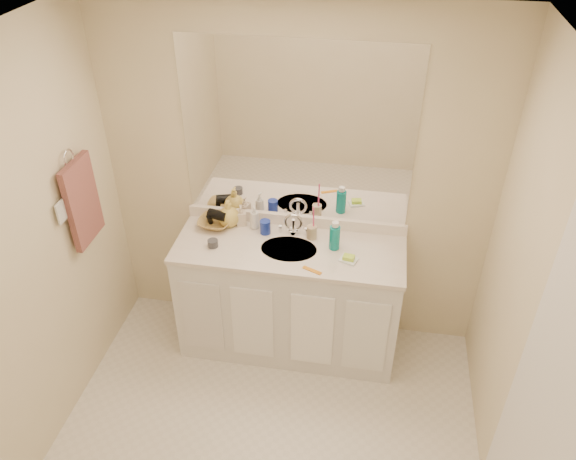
{
  "coord_description": "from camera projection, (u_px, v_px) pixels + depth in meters",
  "views": [
    {
      "loc": [
        0.5,
        -1.89,
        3.08
      ],
      "look_at": [
        0.0,
        0.97,
        1.05
      ],
      "focal_mm": 35.0,
      "sensor_mm": 36.0,
      "label": 1
    }
  ],
  "objects": [
    {
      "name": "tan_cup",
      "position": [
        312.0,
        232.0,
        3.74
      ],
      "size": [
        0.09,
        0.09,
        0.09
      ],
      "primitive_type": "cylinder",
      "rotation": [
        0.0,
        0.0,
        -0.38
      ],
      "color": "tan",
      "rests_on": "countertop"
    },
    {
      "name": "soap_dish",
      "position": [
        349.0,
        260.0,
        3.56
      ],
      "size": [
        0.13,
        0.12,
        0.01
      ],
      "primitive_type": "cube",
      "rotation": [
        0.0,
        0.0,
        -0.34
      ],
      "color": "white",
      "rests_on": "countertop"
    },
    {
      "name": "hair_dryer",
      "position": [
        218.0,
        215.0,
        3.83
      ],
      "size": [
        0.15,
        0.1,
        0.07
      ],
      "primitive_type": "cylinder",
      "rotation": [
        0.0,
        1.57,
        -0.27
      ],
      "color": "black",
      "rests_on": "wicker_basket"
    },
    {
      "name": "soap_bottle_yellow",
      "position": [
        229.0,
        213.0,
        3.84
      ],
      "size": [
        0.16,
        0.16,
        0.19
      ],
      "primitive_type": "imported",
      "rotation": [
        0.0,
        0.0,
        0.04
      ],
      "color": "gold",
      "rests_on": "countertop"
    },
    {
      "name": "switch_plate",
      "position": [
        61.0,
        212.0,
        3.26
      ],
      "size": [
        0.01,
        0.08,
        0.13
      ],
      "primitive_type": "cube",
      "color": "silver",
      "rests_on": "wall_left"
    },
    {
      "name": "blue_mug",
      "position": [
        265.0,
        227.0,
        3.79
      ],
      "size": [
        0.09,
        0.09,
        0.1
      ],
      "primitive_type": "cylinder",
      "rotation": [
        0.0,
        0.0,
        0.23
      ],
      "color": "#162B9E",
      "rests_on": "countertop"
    },
    {
      "name": "faucet",
      "position": [
        293.0,
        226.0,
        3.78
      ],
      "size": [
        0.02,
        0.02,
        0.11
      ],
      "primitive_type": "cylinder",
      "color": "silver",
      "rests_on": "countertop"
    },
    {
      "name": "sink_basin",
      "position": [
        289.0,
        250.0,
        3.68
      ],
      "size": [
        0.37,
        0.37,
        0.02
      ],
      "primitive_type": "cylinder",
      "color": "beige",
      "rests_on": "countertop"
    },
    {
      "name": "soap_bottle_white",
      "position": [
        254.0,
        217.0,
        3.82
      ],
      "size": [
        0.09,
        0.09,
        0.17
      ],
      "primitive_type": "imported",
      "rotation": [
        0.0,
        0.0,
        0.39
      ],
      "color": "silver",
      "rests_on": "countertop"
    },
    {
      "name": "toothbrush",
      "position": [
        314.0,
        219.0,
        3.68
      ],
      "size": [
        0.01,
        0.04,
        0.21
      ],
      "primitive_type": "cylinder",
      "rotation": [
        0.14,
        0.0,
        -0.04
      ],
      "color": "#EE3E7F",
      "rests_on": "tan_cup"
    },
    {
      "name": "ceiling",
      "position": [
        241.0,
        72.0,
        1.99
      ],
      "size": [
        2.6,
        2.6,
        0.02
      ],
      "primitive_type": "cube",
      "color": "white",
      "rests_on": "wall_back"
    },
    {
      "name": "vanity_cabinet",
      "position": [
        289.0,
        299.0,
        3.95
      ],
      "size": [
        1.5,
        0.55,
        0.85
      ],
      "primitive_type": "cube",
      "color": "silver",
      "rests_on": "floor"
    },
    {
      "name": "countertop",
      "position": [
        289.0,
        249.0,
        3.69
      ],
      "size": [
        1.52,
        0.57,
        0.03
      ],
      "primitive_type": "cube",
      "color": "silver",
      "rests_on": "vanity_cabinet"
    },
    {
      "name": "orange_comb",
      "position": [
        312.0,
        270.0,
        3.48
      ],
      "size": [
        0.13,
        0.08,
        0.01
      ],
      "primitive_type": "cube",
      "rotation": [
        0.0,
        0.0,
        -0.4
      ],
      "color": "orange",
      "rests_on": "countertop"
    },
    {
      "name": "wall_back",
      "position": [
        296.0,
        184.0,
        3.72
      ],
      "size": [
        2.6,
        0.02,
        2.4
      ],
      "primitive_type": "cube",
      "color": "beige",
      "rests_on": "floor"
    },
    {
      "name": "wicker_basket",
      "position": [
        216.0,
        222.0,
        3.87
      ],
      "size": [
        0.25,
        0.25,
        0.06
      ],
      "primitive_type": "imported",
      "rotation": [
        0.0,
        0.0,
        -0.1
      ],
      "color": "olive",
      "rests_on": "countertop"
    },
    {
      "name": "wall_right",
      "position": [
        538.0,
        354.0,
        2.49
      ],
      "size": [
        0.02,
        2.6,
        2.4
      ],
      "primitive_type": "cube",
      "color": "beige",
      "rests_on": "floor"
    },
    {
      "name": "wall_left",
      "position": [
        4.0,
        288.0,
        2.86
      ],
      "size": [
        0.02,
        2.6,
        2.4
      ],
      "primitive_type": "cube",
      "color": "beige",
      "rests_on": "floor"
    },
    {
      "name": "dark_jar",
      "position": [
        213.0,
        243.0,
        3.68
      ],
      "size": [
        0.09,
        0.09,
        0.05
      ],
      "primitive_type": "cylinder",
      "rotation": [
        0.0,
        0.0,
        0.28
      ],
      "color": "#37383F",
      "rests_on": "countertop"
    },
    {
      "name": "backsplash",
      "position": [
        296.0,
        220.0,
        3.87
      ],
      "size": [
        1.52,
        0.03,
        0.08
      ],
      "primitive_type": "cube",
      "color": "white",
      "rests_on": "countertop"
    },
    {
      "name": "towel_ring",
      "position": [
        68.0,
        158.0,
        3.28
      ],
      "size": [
        0.01,
        0.11,
        0.11
      ],
      "primitive_type": "torus",
      "rotation": [
        0.0,
        1.57,
        0.0
      ],
      "color": "silver",
      "rests_on": "wall_left"
    },
    {
      "name": "soap_bottle_cream",
      "position": [
        241.0,
        215.0,
        3.86
      ],
      "size": [
        0.08,
        0.09,
        0.15
      ],
      "primitive_type": "imported",
      "rotation": [
        0.0,
        0.0,
        0.33
      ],
      "color": "beige",
      "rests_on": "countertop"
    },
    {
      "name": "hand_towel",
      "position": [
        82.0,
        202.0,
        3.45
      ],
      "size": [
        0.04,
        0.32,
        0.55
      ],
      "primitive_type": "cube",
      "color": "brown",
      "rests_on": "towel_ring"
    },
    {
      "name": "mirror",
      "position": [
        297.0,
        135.0,
        3.51
      ],
      "size": [
        1.48,
        0.01,
        1.2
      ],
      "primitive_type": "cube",
      "color": "white",
      "rests_on": "wall_back"
    },
    {
      "name": "door",
      "position": [
        537.0,
        440.0,
        2.36
      ],
      "size": [
        0.02,
        0.82,
        2.0
      ],
      "primitive_type": "cube",
      "color": "white",
      "rests_on": "floor"
    },
    {
      "name": "green_soap",
      "position": [
        349.0,
        258.0,
        3.55
      ],
      "size": [
        0.08,
        0.06,
        0.03
      ],
      "primitive_type": "cube",
      "rotation": [
        0.0,
        0.0,
        -0.15
      ],
      "color": "#B0E036",
      "rests_on": "soap_dish"
    },
    {
      "name": "mouthwash_bottle",
      "position": [
        335.0,
        238.0,
        3.63
      ],
      "size": [
        0.09,
        0.09,
        0.17
      ],
      "primitive_type": "cylinder",
      "rotation": [
        0.0,
        0.0,
        0.38
      ],
      "color": "#0A7F81",
      "rests_on": "countertop"
    }
  ]
}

